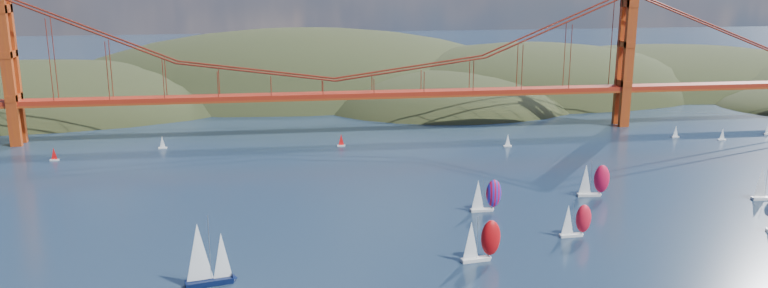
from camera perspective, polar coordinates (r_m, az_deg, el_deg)
The scene contains 14 objects.
headlands at distance 403.08m, azimuth 1.66°, elevation 2.42°, with size 725.00×225.00×96.00m.
bridge at distance 293.87m, azimuth -4.12°, elevation 6.88°, with size 552.00×12.00×55.00m.
sloop_navy at distance 165.90m, azimuth -13.44°, elevation -8.20°, with size 10.62×6.91×15.81m.
racer_0 at distance 175.86m, azimuth 7.36°, elevation -7.25°, with size 9.73×4.68×10.97m.
racer_1 at distance 195.47m, azimuth 14.37°, elevation -5.61°, with size 8.21×3.42×9.37m.
racer_3 at distance 228.97m, azimuth 15.65°, elevation -2.62°, with size 9.44×4.02×10.74m.
racer_rwb at distance 209.56m, azimuth 7.74°, elevation -3.84°, with size 8.90×3.72×10.15m.
distant_boat_2 at distance 283.57m, azimuth -23.85°, elevation -0.70°, with size 3.00×2.00×4.70m.
distant_boat_3 at distance 287.67m, azimuth -16.54°, elevation 0.13°, with size 3.00×2.00×4.70m.
distant_boat_4 at distance 314.35m, azimuth 21.34°, elevation 0.89°, with size 3.00×2.00×4.70m.
distant_boat_5 at distance 316.49m, azimuth 24.38°, elevation 0.68°, with size 3.00×2.00×4.70m.
distant_boat_6 at distance 334.93m, azimuth 27.21°, elevation 1.06°, with size 3.00×2.00×4.70m.
distant_boat_8 at distance 282.32m, azimuth 9.41°, elevation 0.27°, with size 3.00×2.00×4.70m.
distant_boat_9 at distance 279.61m, azimuth -3.28°, elevation 0.31°, with size 3.00×2.00×4.70m.
Camera 1 is at (-21.35, -110.94, 68.68)m, focal length 35.00 mm.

